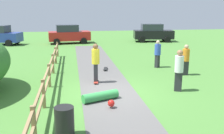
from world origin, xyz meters
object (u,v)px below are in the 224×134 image
(trash_bin, at_px, (64,122))
(bystander_orange, at_px, (186,58))
(skater_riding, at_px, (96,61))
(bystander_blue, at_px, (158,53))
(skateboard_loose, at_px, (105,69))
(bystander_white, at_px, (179,68))
(parked_car_black, at_px, (153,33))
(skater_fallen, at_px, (101,97))
(parked_car_red, at_px, (69,34))

(trash_bin, xyz_separation_m, bystander_orange, (6.38, 5.92, 0.48))
(skater_riding, height_order, bystander_blue, skater_riding)
(skateboard_loose, xyz_separation_m, bystander_white, (2.67, -4.34, 0.94))
(bystander_white, bearing_deg, bystander_blue, 82.53)
(bystander_blue, relative_size, parked_car_black, 0.38)
(skater_fallen, distance_m, bystander_white, 3.70)
(bystander_white, bearing_deg, skater_riding, 152.35)
(trash_bin, relative_size, parked_car_black, 0.21)
(skater_riding, xyz_separation_m, bystander_white, (3.48, -1.82, -0.07))
(parked_car_black, bearing_deg, skater_riding, -117.63)
(skater_fallen, relative_size, bystander_white, 0.82)
(bystander_white, bearing_deg, parked_car_black, 75.78)
(trash_bin, height_order, parked_car_red, parked_car_red)
(skater_fallen, xyz_separation_m, skateboard_loose, (0.85, 5.11, -0.11))
(bystander_blue, bearing_deg, bystander_white, -97.47)
(bystander_orange, bearing_deg, parked_car_red, 114.65)
(trash_bin, bearing_deg, bystander_orange, 42.86)
(bystander_orange, bearing_deg, parked_car_black, 79.14)
(skater_fallen, distance_m, bystander_blue, 6.77)
(skater_riding, distance_m, parked_car_red, 14.65)
(bystander_orange, bearing_deg, skater_riding, -171.71)
(bystander_orange, xyz_separation_m, parked_car_red, (-6.36, 13.86, 0.03))
(trash_bin, distance_m, skateboard_loose, 8.03)
(bystander_orange, height_order, bystander_white, bystander_white)
(trash_bin, xyz_separation_m, bystander_white, (4.88, 3.37, 0.58))
(bystander_blue, xyz_separation_m, parked_car_black, (3.56, 11.87, 0.04))
(skater_riding, bearing_deg, bystander_orange, 8.29)
(parked_car_black, distance_m, parked_car_red, 9.02)
(bystander_white, bearing_deg, skateboard_loose, 121.61)
(trash_bin, relative_size, parked_car_red, 0.21)
(parked_car_black, bearing_deg, trash_bin, -114.55)
(skater_fallen, relative_size, bystander_blue, 0.91)
(skater_riding, bearing_deg, bystander_white, -27.65)
(parked_car_red, bearing_deg, bystander_orange, -65.35)
(bystander_white, distance_m, parked_car_red, 17.11)
(skater_riding, relative_size, bystander_orange, 1.14)
(trash_bin, xyz_separation_m, skater_riding, (1.40, 5.19, 0.65))
(trash_bin, height_order, bystander_orange, bystander_orange)
(skater_fallen, height_order, skateboard_loose, skater_fallen)
(bystander_orange, relative_size, parked_car_red, 0.39)
(trash_bin, distance_m, bystander_blue, 9.64)
(skater_fallen, distance_m, bystander_orange, 6.06)
(skateboard_loose, bearing_deg, skater_riding, -107.90)
(bystander_white, bearing_deg, bystander_orange, 59.49)
(bystander_blue, height_order, parked_car_red, parked_car_red)
(skater_riding, height_order, bystander_orange, skater_riding)
(parked_car_black, height_order, parked_car_red, same)
(bystander_orange, height_order, parked_car_black, parked_car_black)
(bystander_white, distance_m, parked_car_black, 16.94)
(skater_riding, bearing_deg, parked_car_black, 62.37)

